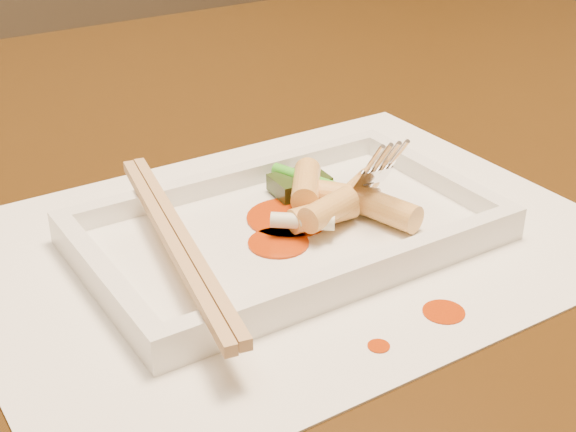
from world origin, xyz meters
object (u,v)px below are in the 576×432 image
placemat (288,241)px  fork (363,93)px  chopstick_a (170,240)px  plate_base (288,235)px  table (199,280)px

placemat → fork: (0.07, 0.02, 0.08)m
placemat → chopstick_a: bearing=180.0°
plate_base → fork: (0.07, 0.02, 0.08)m
placemat → plate_base: plate_base is taller
chopstick_a → fork: fork is taller
plate_base → fork: bearing=14.4°
table → plate_base: (0.00, -0.13, 0.11)m
table → placemat: size_ratio=3.50×
chopstick_a → plate_base: bearing=0.0°
table → chopstick_a: size_ratio=6.17×
fork → placemat: bearing=-165.6°
table → chopstick_a: bearing=-120.8°
placemat → fork: fork is taller
chopstick_a → table: bearing=59.2°
placemat → plate_base: bearing=0.0°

